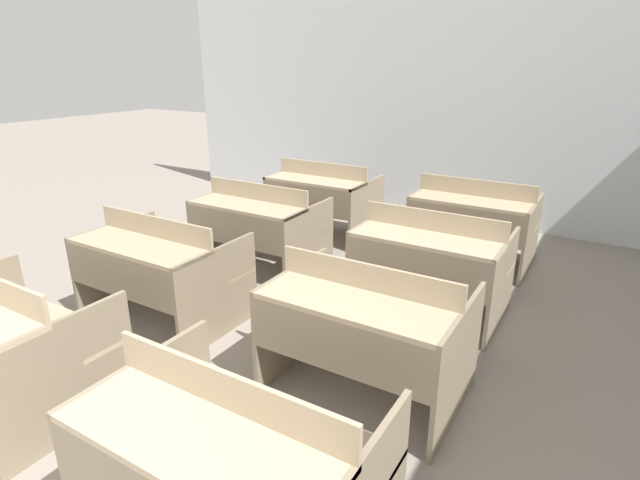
{
  "coord_description": "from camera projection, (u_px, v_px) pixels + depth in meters",
  "views": [
    {
      "loc": [
        2.15,
        0.3,
        1.91
      ],
      "look_at": [
        0.47,
        3.09,
        0.73
      ],
      "focal_mm": 28.0,
      "sensor_mm": 36.0,
      "label": 1
    }
  ],
  "objects": [
    {
      "name": "bench_second_left",
      "position": [
        160.0,
        266.0,
        3.75
      ],
      "size": [
        1.11,
        0.82,
        0.84
      ],
      "color": "#7D6E57",
      "rests_on": "ground_plane"
    },
    {
      "name": "bench_front_right",
      "position": [
        231.0,
        457.0,
        1.95
      ],
      "size": [
        1.11,
        0.82,
        0.84
      ],
      "color": "#82725B",
      "rests_on": "ground_plane"
    },
    {
      "name": "bench_second_right",
      "position": [
        366.0,
        326.0,
        2.91
      ],
      "size": [
        1.11,
        0.82,
        0.84
      ],
      "color": "#7F6F58",
      "rests_on": "ground_plane"
    },
    {
      "name": "bench_back_left",
      "position": [
        323.0,
        197.0,
        5.66
      ],
      "size": [
        1.11,
        0.82,
        0.84
      ],
      "color": "gray",
      "rests_on": "ground_plane"
    },
    {
      "name": "wall_back",
      "position": [
        426.0,
        100.0,
        6.1
      ],
      "size": [
        7.25,
        0.06,
        2.9
      ],
      "color": "silver",
      "rests_on": "ground_plane"
    },
    {
      "name": "bench_back_right",
      "position": [
        473.0,
        219.0,
        4.87
      ],
      "size": [
        1.11,
        0.82,
        0.84
      ],
      "color": "#7F7059",
      "rests_on": "ground_plane"
    },
    {
      "name": "bench_third_left",
      "position": [
        259.0,
        224.0,
        4.72
      ],
      "size": [
        1.11,
        0.82,
        0.84
      ],
      "color": "#81725B",
      "rests_on": "ground_plane"
    },
    {
      "name": "bench_third_right",
      "position": [
        431.0,
        260.0,
        3.88
      ],
      "size": [
        1.11,
        0.82,
        0.84
      ],
      "color": "#83745D",
      "rests_on": "ground_plane"
    }
  ]
}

